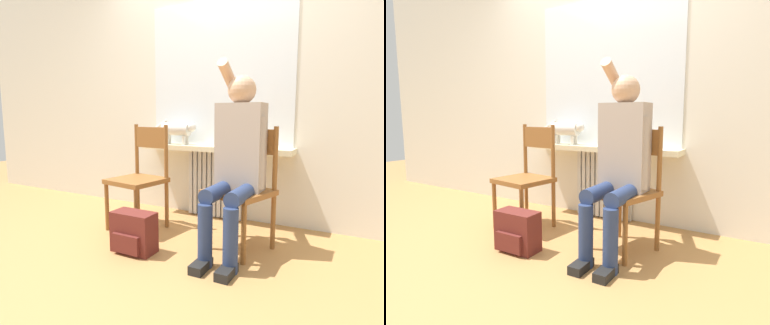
# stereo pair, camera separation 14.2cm
# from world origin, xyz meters

# --- Properties ---
(ground_plane) EXTENTS (12.00, 12.00, 0.00)m
(ground_plane) POSITION_xyz_m (0.00, 0.00, 0.00)
(ground_plane) COLOR #B27F47
(wall_with_window) EXTENTS (7.00, 0.06, 2.70)m
(wall_with_window) POSITION_xyz_m (0.00, 1.23, 1.35)
(wall_with_window) COLOR silver
(wall_with_window) RESTS_ON ground_plane
(radiator) EXTENTS (0.57, 0.08, 0.67)m
(radiator) POSITION_xyz_m (-0.00, 1.15, 0.34)
(radiator) COLOR silver
(radiator) RESTS_ON ground_plane
(windowsill) EXTENTS (1.52, 0.24, 0.05)m
(windowsill) POSITION_xyz_m (0.00, 1.08, 0.70)
(windowsill) COLOR beige
(windowsill) RESTS_ON radiator
(window_glass) EXTENTS (1.46, 0.01, 1.38)m
(window_glass) POSITION_xyz_m (0.00, 1.20, 1.42)
(window_glass) COLOR white
(window_glass) RESTS_ON windowsill
(chair_left) EXTENTS (0.48, 0.48, 0.93)m
(chair_left) POSITION_xyz_m (-0.47, 0.55, 0.48)
(chair_left) COLOR brown
(chair_left) RESTS_ON ground_plane
(chair_right) EXTENTS (0.53, 0.53, 0.93)m
(chair_right) POSITION_xyz_m (0.49, 0.55, 0.48)
(chair_right) COLOR brown
(chair_right) RESTS_ON ground_plane
(person) EXTENTS (0.36, 0.96, 1.42)m
(person) POSITION_xyz_m (0.48, 0.45, 0.72)
(person) COLOR navy
(person) RESTS_ON ground_plane
(cat) EXTENTS (0.52, 0.13, 0.25)m
(cat) POSITION_xyz_m (-0.39, 1.07, 0.87)
(cat) COLOR silver
(cat) RESTS_ON windowsill
(backpack) EXTENTS (0.33, 0.20, 0.30)m
(backpack) POSITION_xyz_m (-0.19, 0.08, 0.15)
(backpack) COLOR maroon
(backpack) RESTS_ON ground_plane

